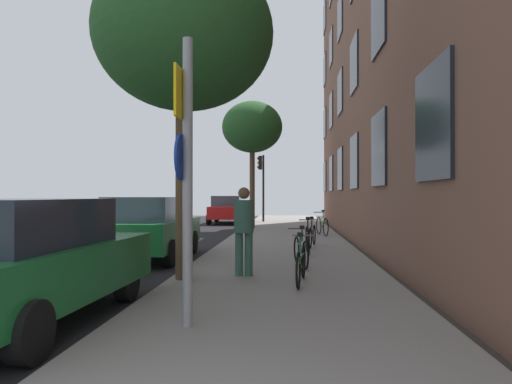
{
  "coord_description": "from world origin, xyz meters",
  "views": [
    {
      "loc": [
        1.24,
        -0.9,
        1.68
      ],
      "look_at": [
        0.29,
        12.1,
        1.77
      ],
      "focal_mm": 31.89,
      "sensor_mm": 36.0,
      "label": 1
    }
  ],
  "objects_px": {
    "traffic_light": "(262,176)",
    "car_2": "(227,209)",
    "sign_post": "(186,165)",
    "car_0": "(24,261)",
    "car_1": "(148,227)",
    "bicycle_0": "(301,263)",
    "bicycle_4": "(322,225)",
    "tree_near": "(184,36)",
    "bicycle_3": "(312,235)",
    "bicycle_1": "(301,250)",
    "bicycle_2": "(308,239)",
    "pedestrian_0": "(244,225)",
    "tree_far": "(252,128)"
  },
  "relations": [
    {
      "from": "bicycle_4",
      "to": "car_1",
      "type": "xyz_separation_m",
      "value": [
        -4.93,
        -6.12,
        0.33
      ]
    },
    {
      "from": "bicycle_0",
      "to": "tree_near",
      "type": "bearing_deg",
      "value": 172.81
    },
    {
      "from": "traffic_light",
      "to": "bicycle_4",
      "type": "relative_size",
      "value": 2.36
    },
    {
      "from": "traffic_light",
      "to": "car_2",
      "type": "relative_size",
      "value": 0.9
    },
    {
      "from": "tree_near",
      "to": "bicycle_4",
      "type": "height_order",
      "value": "tree_near"
    },
    {
      "from": "bicycle_1",
      "to": "bicycle_0",
      "type": "bearing_deg",
      "value": -91.4
    },
    {
      "from": "sign_post",
      "to": "traffic_light",
      "type": "xyz_separation_m",
      "value": [
        -0.38,
        21.36,
        0.75
      ]
    },
    {
      "from": "bicycle_0",
      "to": "tree_far",
      "type": "bearing_deg",
      "value": 98.31
    },
    {
      "from": "bicycle_2",
      "to": "bicycle_4",
      "type": "relative_size",
      "value": 1.01
    },
    {
      "from": "bicycle_4",
      "to": "tree_far",
      "type": "bearing_deg",
      "value": 129.09
    },
    {
      "from": "tree_far",
      "to": "pedestrian_0",
      "type": "relative_size",
      "value": 3.51
    },
    {
      "from": "tree_far",
      "to": "bicycle_3",
      "type": "bearing_deg",
      "value": -72.05
    },
    {
      "from": "traffic_light",
      "to": "car_0",
      "type": "xyz_separation_m",
      "value": [
        -1.77,
        -21.12,
        -1.95
      ]
    },
    {
      "from": "pedestrian_0",
      "to": "bicycle_2",
      "type": "bearing_deg",
      "value": 68.4
    },
    {
      "from": "tree_near",
      "to": "bicycle_3",
      "type": "relative_size",
      "value": 3.79
    },
    {
      "from": "traffic_light",
      "to": "car_1",
      "type": "relative_size",
      "value": 0.99
    },
    {
      "from": "traffic_light",
      "to": "bicycle_0",
      "type": "height_order",
      "value": "traffic_light"
    },
    {
      "from": "traffic_light",
      "to": "car_2",
      "type": "height_order",
      "value": "traffic_light"
    },
    {
      "from": "sign_post",
      "to": "traffic_light",
      "type": "bearing_deg",
      "value": 91.02
    },
    {
      "from": "traffic_light",
      "to": "pedestrian_0",
      "type": "height_order",
      "value": "traffic_light"
    },
    {
      "from": "bicycle_2",
      "to": "bicycle_1",
      "type": "bearing_deg",
      "value": -96.14
    },
    {
      "from": "bicycle_2",
      "to": "car_2",
      "type": "height_order",
      "value": "car_2"
    },
    {
      "from": "traffic_light",
      "to": "bicycle_4",
      "type": "xyz_separation_m",
      "value": [
        2.89,
        -8.99,
        -2.28
      ]
    },
    {
      "from": "traffic_light",
      "to": "car_2",
      "type": "distance_m",
      "value": 2.82
    },
    {
      "from": "traffic_light",
      "to": "car_2",
      "type": "xyz_separation_m",
      "value": [
        -2.04,
        -0.03,
        -1.95
      ]
    },
    {
      "from": "bicycle_3",
      "to": "car_2",
      "type": "relative_size",
      "value": 0.36
    },
    {
      "from": "car_0",
      "to": "tree_near",
      "type": "bearing_deg",
      "value": 62.7
    },
    {
      "from": "bicycle_1",
      "to": "car_1",
      "type": "bearing_deg",
      "value": 158.39
    },
    {
      "from": "bicycle_3",
      "to": "traffic_light",
      "type": "bearing_deg",
      "value": 100.23
    },
    {
      "from": "sign_post",
      "to": "car_0",
      "type": "xyz_separation_m",
      "value": [
        -2.15,
        0.24,
        -1.2
      ]
    },
    {
      "from": "bicycle_2",
      "to": "car_2",
      "type": "bearing_deg",
      "value": 106.0
    },
    {
      "from": "sign_post",
      "to": "bicycle_1",
      "type": "relative_size",
      "value": 2.14
    },
    {
      "from": "bicycle_0",
      "to": "car_1",
      "type": "height_order",
      "value": "car_1"
    },
    {
      "from": "car_2",
      "to": "tree_near",
      "type": "bearing_deg",
      "value": -84.73
    },
    {
      "from": "tree_near",
      "to": "bicycle_4",
      "type": "relative_size",
      "value": 3.61
    },
    {
      "from": "bicycle_1",
      "to": "bicycle_4",
      "type": "xyz_separation_m",
      "value": [
        1.02,
        7.67,
        0.04
      ]
    },
    {
      "from": "bicycle_1",
      "to": "bicycle_3",
      "type": "height_order",
      "value": "bicycle_3"
    },
    {
      "from": "bicycle_3",
      "to": "car_1",
      "type": "relative_size",
      "value": 0.4
    },
    {
      "from": "bicycle_2",
      "to": "bicycle_4",
      "type": "bearing_deg",
      "value": 81.86
    },
    {
      "from": "car_2",
      "to": "pedestrian_0",
      "type": "bearing_deg",
      "value": -81.2
    },
    {
      "from": "bicycle_0",
      "to": "bicycle_2",
      "type": "bearing_deg",
      "value": 86.1
    },
    {
      "from": "pedestrian_0",
      "to": "car_0",
      "type": "height_order",
      "value": "pedestrian_0"
    },
    {
      "from": "bicycle_0",
      "to": "bicycle_4",
      "type": "distance_m",
      "value": 9.7
    },
    {
      "from": "tree_near",
      "to": "traffic_light",
      "type": "bearing_deg",
      "value": 88.92
    },
    {
      "from": "tree_far",
      "to": "car_2",
      "type": "xyz_separation_m",
      "value": [
        -1.9,
        5.24,
        -4.03
      ]
    },
    {
      "from": "pedestrian_0",
      "to": "tree_far",
      "type": "bearing_deg",
      "value": 93.92
    },
    {
      "from": "bicycle_2",
      "to": "tree_near",
      "type": "bearing_deg",
      "value": -122.2
    },
    {
      "from": "sign_post",
      "to": "car_2",
      "type": "distance_m",
      "value": 21.49
    },
    {
      "from": "traffic_light",
      "to": "tree_far",
      "type": "distance_m",
      "value": 5.67
    },
    {
      "from": "bicycle_2",
      "to": "pedestrian_0",
      "type": "xyz_separation_m",
      "value": [
        -1.37,
        -3.46,
        0.59
      ]
    }
  ]
}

